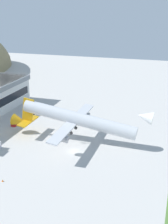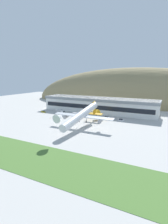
{
  "view_description": "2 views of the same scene",
  "coord_description": "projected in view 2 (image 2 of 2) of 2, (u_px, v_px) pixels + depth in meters",
  "views": [
    {
      "loc": [
        -86.95,
        -31.36,
        45.91
      ],
      "look_at": [
        11.34,
        0.06,
        9.9
      ],
      "focal_mm": 50.0,
      "sensor_mm": 36.0,
      "label": 1
    },
    {
      "loc": [
        56.46,
        -89.03,
        30.81
      ],
      "look_at": [
        8.41,
        5.82,
        8.93
      ],
      "focal_mm": 28.0,
      "sensor_mm": 36.0,
      "label": 2
    }
  ],
  "objects": [
    {
      "name": "traffic_cone_0",
      "position": [
        50.0,
        118.0,
        130.0
      ],
      "size": [
        0.52,
        0.52,
        0.58
      ],
      "color": "orange",
      "rests_on": "ground_plane"
    },
    {
      "name": "service_car_0",
      "position": [
        106.0,
        118.0,
        128.44
      ],
      "size": [
        4.38,
        1.93,
        1.6
      ],
      "color": "#B21E1E",
      "rests_on": "ground_plane"
    },
    {
      "name": "service_car_1",
      "position": [
        121.0,
        120.0,
        121.62
      ],
      "size": [
        4.19,
        1.87,
        1.56
      ],
      "color": "silver",
      "rests_on": "ground_plane"
    },
    {
      "name": "ground_plane",
      "position": [
        68.0,
        126.0,
        109.0
      ],
      "size": [
        369.69,
        369.69,
        0.0
      ],
      "primitive_type": "plane",
      "color": "#B7B5AF"
    },
    {
      "name": "hill_backdrop",
      "position": [
        132.0,
        103.0,
        204.25
      ],
      "size": [
        261.51,
        76.43,
        80.93
      ],
      "primitive_type": "ellipsoid",
      "color": "#8E7F56",
      "rests_on": "ground_plane"
    },
    {
      "name": "grass_strip_foreground",
      "position": [
        13.0,
        152.0,
        72.03
      ],
      "size": [
        332.72,
        22.52,
        0.08
      ],
      "primitive_type": "cube",
      "color": "#4C7533",
      "rests_on": "ground_plane"
    },
    {
      "name": "cargo_airplane",
      "position": [
        82.0,
        115.0,
        105.42
      ],
      "size": [
        39.11,
        51.61,
        12.0
      ],
      "color": "silver"
    },
    {
      "name": "service_car_2",
      "position": [
        65.0,
        115.0,
        136.45
      ],
      "size": [
        4.07,
        2.01,
        1.67
      ],
      "color": "silver",
      "rests_on": "ground_plane"
    },
    {
      "name": "service_car_3",
      "position": [
        43.0,
        112.0,
        151.54
      ],
      "size": [
        4.27,
        2.06,
        1.41
      ],
      "color": "gold",
      "rests_on": "ground_plane"
    },
    {
      "name": "terminal_building",
      "position": [
        98.0,
        104.0,
        151.48
      ],
      "size": [
        100.11,
        19.29,
        12.56
      ],
      "color": "white",
      "rests_on": "ground_plane"
    },
    {
      "name": "fuel_truck",
      "position": [
        76.0,
        115.0,
        134.31
      ],
      "size": [
        6.37,
        2.81,
        3.1
      ],
      "color": "silver",
      "rests_on": "ground_plane"
    },
    {
      "name": "box_truck",
      "position": [
        60.0,
        112.0,
        146.53
      ],
      "size": [
        6.98,
        2.84,
        3.36
      ],
      "color": "silver",
      "rests_on": "ground_plane"
    }
  ]
}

